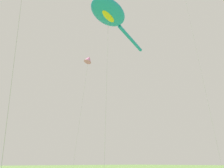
{
  "coord_description": "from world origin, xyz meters",
  "views": [
    {
      "loc": [
        -8.82,
        1.39,
        1.54
      ],
      "look_at": [
        0.3,
        12.42,
        7.39
      ],
      "focal_mm": 31.06,
      "sensor_mm": 36.0,
      "label": 1
    }
  ],
  "objects": [
    {
      "name": "big_show_kite",
      "position": [
        2.61,
        15.62,
        17.95
      ],
      "size": [
        11.83,
        5.62,
        18.61
      ],
      "rotation": [
        0.0,
        0.0,
        -2.82
      ],
      "color": "#1E8CBF",
      "rests_on": "ground"
    },
    {
      "name": "small_kite_streamer_purple",
      "position": [
        3.54,
        21.42,
        14.72
      ],
      "size": [
        1.55,
        1.54,
        15.33
      ],
      "rotation": [
        0.0,
        0.0,
        -1.77
      ],
      "color": "pink",
      "rests_on": "ground"
    }
  ]
}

